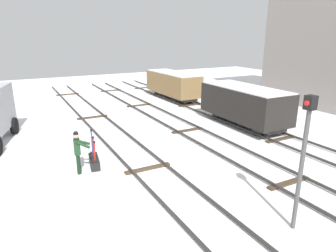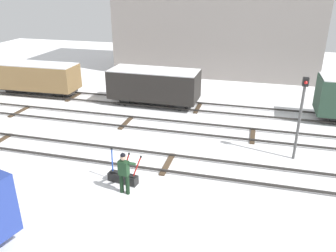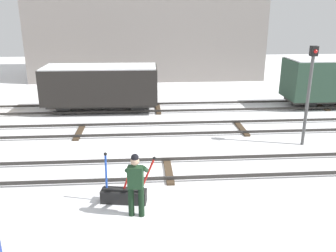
# 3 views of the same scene
# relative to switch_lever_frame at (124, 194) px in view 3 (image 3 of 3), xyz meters

# --- Properties ---
(ground_plane) EXTENTS (60.00, 60.00, 0.00)m
(ground_plane) POSITION_rel_switch_lever_frame_xyz_m (1.35, 1.81, -0.25)
(ground_plane) COLOR white
(track_main_line) EXTENTS (44.00, 1.94, 0.18)m
(track_main_line) POSITION_rel_switch_lever_frame_xyz_m (1.35, 1.81, -0.14)
(track_main_line) COLOR #2D2B28
(track_main_line) RESTS_ON ground_plane
(track_siding_near) EXTENTS (44.00, 1.94, 0.18)m
(track_siding_near) POSITION_rel_switch_lever_frame_xyz_m (1.35, 5.85, -0.14)
(track_siding_near) COLOR #2D2B28
(track_siding_near) RESTS_ON ground_plane
(track_siding_far) EXTENTS (44.00, 1.94, 0.18)m
(track_siding_far) POSITION_rel_switch_lever_frame_xyz_m (1.35, 9.33, -0.14)
(track_siding_far) COLOR #2D2B28
(track_siding_far) RESTS_ON ground_plane
(switch_lever_frame) EXTENTS (1.53, 0.55, 1.45)m
(switch_lever_frame) POSITION_rel_switch_lever_frame_xyz_m (0.00, 0.00, 0.00)
(switch_lever_frame) COLOR black
(switch_lever_frame) RESTS_ON ground_plane
(rail_worker) EXTENTS (0.60, 0.70, 1.71)m
(rail_worker) POSITION_rel_switch_lever_frame_xyz_m (0.35, -0.67, 0.72)
(rail_worker) COLOR black
(rail_worker) RESTS_ON ground_plane
(signal_post) EXTENTS (0.24, 0.32, 3.78)m
(signal_post) POSITION_rel_switch_lever_frame_xyz_m (6.74, 3.86, 2.08)
(signal_post) COLOR #4C4C4C
(signal_post) RESTS_ON ground_plane
(freight_car_far_end) EXTENTS (5.74, 2.36, 2.31)m
(freight_car_far_end) POSITION_rel_switch_lever_frame_xyz_m (-1.55, 9.33, 1.09)
(freight_car_far_end) COLOR #2D2B28
(freight_car_far_end) RESTS_ON ground_plane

